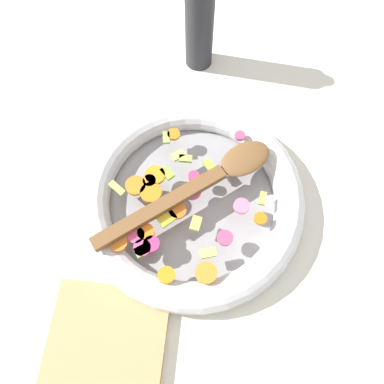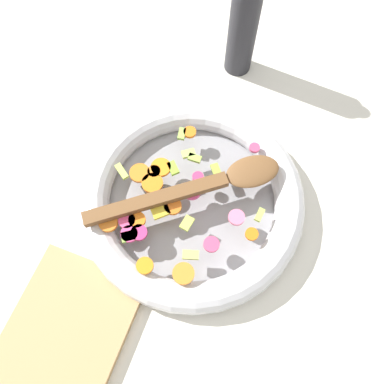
% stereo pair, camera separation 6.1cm
% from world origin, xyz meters
% --- Properties ---
extents(ground_plane, '(4.00, 4.00, 0.00)m').
position_xyz_m(ground_plane, '(0.00, 0.00, 0.00)').
color(ground_plane, silver).
extents(skillet, '(0.38, 0.38, 0.05)m').
position_xyz_m(skillet, '(0.00, 0.00, 0.02)').
color(skillet, gray).
rests_on(skillet, ground_plane).
extents(chopped_vegetables, '(0.28, 0.26, 0.01)m').
position_xyz_m(chopped_vegetables, '(0.03, -0.03, 0.05)').
color(chopped_vegetables, orange).
rests_on(chopped_vegetables, skillet).
extents(wooden_spoon, '(0.23, 0.28, 0.01)m').
position_xyz_m(wooden_spoon, '(-0.01, 0.02, 0.06)').
color(wooden_spoon, brown).
rests_on(wooden_spoon, chopped_vegetables).
extents(pepper_mill, '(0.05, 0.05, 0.25)m').
position_xyz_m(pepper_mill, '(-0.32, -0.02, 0.11)').
color(pepper_mill, '#232328').
rests_on(pepper_mill, ground_plane).
extents(cutting_board, '(0.24, 0.17, 0.02)m').
position_xyz_m(cutting_board, '(0.27, -0.10, 0.01)').
color(cutting_board, tan).
rests_on(cutting_board, ground_plane).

